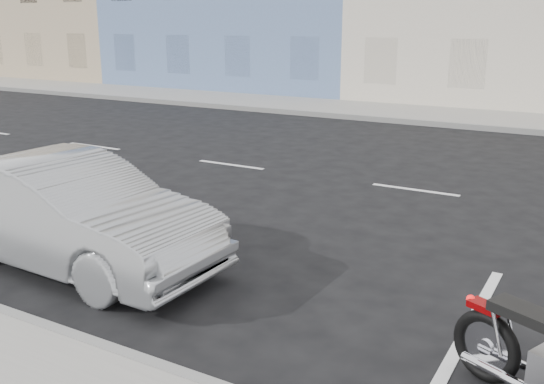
{
  "coord_description": "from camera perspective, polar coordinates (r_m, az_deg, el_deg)",
  "views": [
    {
      "loc": [
        1.0,
        -10.45,
        2.94
      ],
      "look_at": [
        -2.77,
        -3.87,
        0.8
      ],
      "focal_mm": 40.0,
      "sensor_mm": 36.0,
      "label": 1
    }
  ],
  "objects": [
    {
      "name": "sidewalk_far",
      "position": [
        20.28,
        12.41,
        7.27
      ],
      "size": [
        80.0,
        3.4,
        0.15
      ],
      "primitive_type": "cube",
      "color": "gray",
      "rests_on": "ground"
    },
    {
      "name": "curb_far",
      "position": [
        18.68,
        10.8,
        6.67
      ],
      "size": [
        80.0,
        0.12,
        0.16
      ],
      "primitive_type": "cube",
      "color": "gray",
      "rests_on": "ground"
    },
    {
      "name": "ground",
      "position": [
        10.91,
        23.4,
        -1.23
      ],
      "size": [
        120.0,
        120.0,
        0.0
      ],
      "primitive_type": "plane",
      "color": "black",
      "rests_on": "ground"
    },
    {
      "name": "sedan_silver",
      "position": [
        7.85,
        -18.73,
        -1.84
      ],
      "size": [
        4.19,
        1.58,
        1.37
      ],
      "primitive_type": "imported",
      "rotation": [
        0.0,
        0.0,
        1.54
      ],
      "color": "#A0A3A7",
      "rests_on": "ground"
    }
  ]
}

